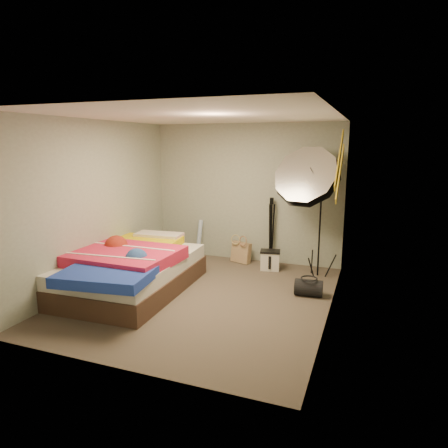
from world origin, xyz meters
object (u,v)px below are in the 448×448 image
at_px(tote_bag, 241,252).
at_px(camera_tripod, 271,226).
at_px(duffel_bag, 309,288).
at_px(camera_case, 270,261).
at_px(photo_umbrella, 308,179).
at_px(bed, 129,269).
at_px(wrapping_roll, 199,239).

height_order(tote_bag, camera_tripod, camera_tripod).
relative_size(tote_bag, duffel_bag, 0.97).
bearing_deg(camera_tripod, camera_case, -76.61).
xyz_separation_m(duffel_bag, photo_umbrella, (-0.21, 0.88, 1.48)).
height_order(duffel_bag, camera_tripod, camera_tripod).
bearing_deg(tote_bag, bed, -100.54).
distance_m(bed, photo_umbrella, 3.08).
height_order(tote_bag, camera_case, tote_bag).
distance_m(camera_case, bed, 2.41).
xyz_separation_m(wrapping_roll, duffel_bag, (2.28, -1.26, -0.24)).
xyz_separation_m(camera_case, bed, (-1.71, -1.69, 0.17)).
relative_size(tote_bag, bed, 0.15).
bearing_deg(tote_bag, wrapping_roll, -163.50).
xyz_separation_m(tote_bag, wrapping_roll, (-0.86, 0.04, 0.17)).
relative_size(tote_bag, camera_case, 1.20).
bearing_deg(photo_umbrella, duffel_bag, -76.61).
bearing_deg(photo_umbrella, camera_tripod, 147.41).
bearing_deg(tote_bag, camera_tripod, 30.54).
relative_size(duffel_bag, bed, 0.16).
distance_m(camera_case, photo_umbrella, 1.57).
relative_size(wrapping_roll, camera_case, 2.29).
bearing_deg(camera_case, camera_tripod, 92.24).
distance_m(bed, camera_tripod, 2.63).
distance_m(tote_bag, photo_umbrella, 1.89).
bearing_deg(photo_umbrella, camera_case, 170.46).
height_order(tote_bag, bed, bed).
bearing_deg(duffel_bag, camera_tripod, 120.38).
distance_m(duffel_bag, bed, 2.63).
distance_m(tote_bag, camera_case, 0.65).
bearing_deg(bed, camera_tripod, 51.14).
relative_size(photo_umbrella, camera_tripod, 1.84).
height_order(wrapping_roll, duffel_bag, wrapping_roll).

